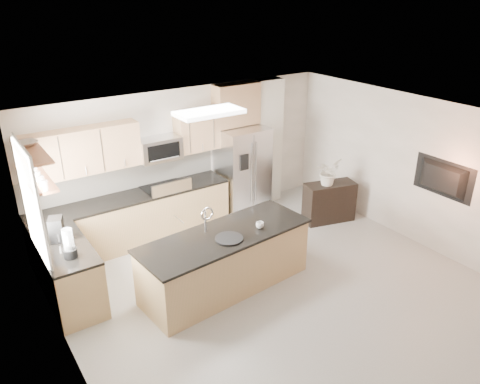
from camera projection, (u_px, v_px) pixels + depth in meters
floor at (292, 301)px, 6.90m from camera, size 6.50×6.50×0.00m
ceiling at (302, 131)px, 5.85m from camera, size 6.00×6.50×0.02m
wall_back at (185, 157)px, 8.84m from camera, size 6.00×0.02×2.60m
wall_left at (74, 298)px, 4.84m from camera, size 0.02×6.50×2.60m
wall_right at (432, 177)px, 7.91m from camera, size 0.02×6.50×2.60m
back_counter at (134, 219)px, 8.31m from camera, size 3.55×0.66×1.44m
left_counter at (69, 273)px, 6.75m from camera, size 0.66×1.50×0.92m
range at (167, 210)px, 8.62m from camera, size 0.76×0.64×1.14m
upper_cabinets at (119, 145)px, 7.84m from camera, size 3.50×0.33×0.75m
microwave at (159, 149)px, 8.25m from camera, size 0.76×0.40×0.40m
refrigerator at (242, 172)px, 9.26m from camera, size 0.92×0.78×1.78m
partition_column at (267, 142)px, 9.66m from camera, size 0.60×0.30×2.60m
window at (32, 204)px, 6.12m from camera, size 0.04×1.15×1.65m
shelf_lower at (36, 178)px, 6.14m from camera, size 0.30×1.20×0.04m
shelf_upper at (31, 151)px, 5.99m from camera, size 0.30×1.20×0.04m
ceiling_fixture at (209, 112)px, 6.88m from camera, size 1.00×0.50×0.06m
island at (225, 260)px, 7.06m from camera, size 2.74×1.19×1.35m
credenza at (329, 202)px, 9.14m from camera, size 1.05×0.65×0.78m
cup at (260, 225)px, 7.02m from camera, size 0.16×0.16×0.10m
platter at (229, 239)px, 6.72m from camera, size 0.54×0.54×0.02m
blender at (69, 245)px, 6.22m from camera, size 0.18×0.18×0.42m
kettle at (68, 241)px, 6.48m from camera, size 0.18×0.18×0.23m
coffee_maker at (57, 230)px, 6.63m from camera, size 0.26×0.28×0.36m
bowl at (27, 143)px, 6.12m from camera, size 0.43×0.43×0.08m
flower_vase at (328, 165)px, 8.79m from camera, size 0.83×0.76×0.77m
television at (440, 179)px, 7.69m from camera, size 0.14×1.08×0.62m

